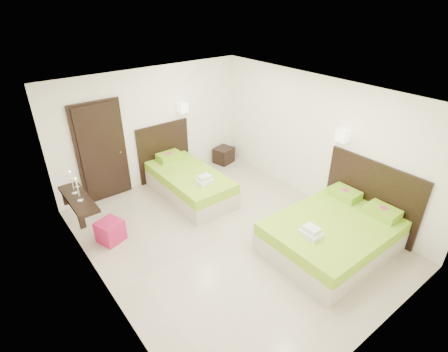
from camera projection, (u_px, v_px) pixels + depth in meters
floor at (230, 236)px, 6.41m from camera, size 5.50×5.50×0.00m
bed_single at (187, 181)px, 7.60m from camera, size 1.29×2.15×1.78m
bed_double at (335, 232)px, 6.01m from camera, size 2.17×1.85×1.79m
nightstand at (224, 155)px, 9.02m from camera, size 0.54×0.50×0.40m
ottoman at (110, 231)px, 6.22m from camera, size 0.50×0.50×0.40m
door at (102, 153)px, 7.13m from camera, size 1.02×0.15×2.14m
console_shelf at (78, 199)px, 6.01m from camera, size 0.35×1.20×0.78m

